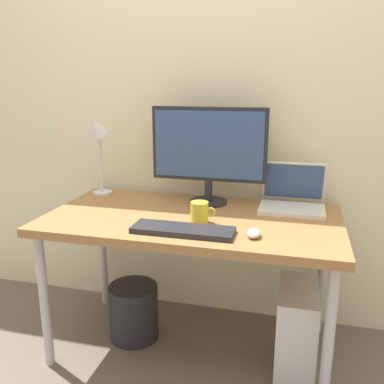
# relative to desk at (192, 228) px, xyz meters

# --- Properties ---
(ground_plane) EXTENTS (6.00, 6.00, 0.00)m
(ground_plane) POSITION_rel_desk_xyz_m (0.00, 0.00, -0.66)
(ground_plane) COLOR #665B51
(back_wall) EXTENTS (4.40, 0.04, 2.60)m
(back_wall) POSITION_rel_desk_xyz_m (0.00, 0.43, 0.64)
(back_wall) COLOR beige
(back_wall) RESTS_ON ground_plane
(desk) EXTENTS (1.40, 0.74, 0.72)m
(desk) POSITION_rel_desk_xyz_m (0.00, 0.00, 0.00)
(desk) COLOR olive
(desk) RESTS_ON ground_plane
(monitor) EXTENTS (0.60, 0.20, 0.50)m
(monitor) POSITION_rel_desk_xyz_m (0.03, 0.24, 0.35)
(monitor) COLOR #232328
(monitor) RESTS_ON desk
(laptop) EXTENTS (0.32, 0.27, 0.23)m
(laptop) POSITION_rel_desk_xyz_m (0.46, 0.25, 0.12)
(laptop) COLOR silver
(laptop) RESTS_ON desk
(desk_lamp) EXTENTS (0.11, 0.16, 0.45)m
(desk_lamp) POSITION_rel_desk_xyz_m (-0.60, 0.24, 0.38)
(desk_lamp) COLOR silver
(desk_lamp) RESTS_ON desk
(keyboard) EXTENTS (0.44, 0.14, 0.02)m
(keyboard) POSITION_rel_desk_xyz_m (0.02, -0.23, 0.07)
(keyboard) COLOR #232328
(keyboard) RESTS_ON desk
(mouse) EXTENTS (0.06, 0.09, 0.03)m
(mouse) POSITION_rel_desk_xyz_m (0.32, -0.20, 0.08)
(mouse) COLOR silver
(mouse) RESTS_ON desk
(coffee_mug) EXTENTS (0.12, 0.08, 0.10)m
(coffee_mug) POSITION_rel_desk_xyz_m (0.06, -0.08, 0.11)
(coffee_mug) COLOR yellow
(coffee_mug) RESTS_ON desk
(computer_tower) EXTENTS (0.18, 0.36, 0.42)m
(computer_tower) POSITION_rel_desk_xyz_m (0.52, -0.04, -0.45)
(computer_tower) COLOR silver
(computer_tower) RESTS_ON ground_plane
(wastebasket) EXTENTS (0.26, 0.26, 0.30)m
(wastebasket) POSITION_rel_desk_xyz_m (-0.33, 0.01, -0.51)
(wastebasket) COLOR #232328
(wastebasket) RESTS_ON ground_plane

